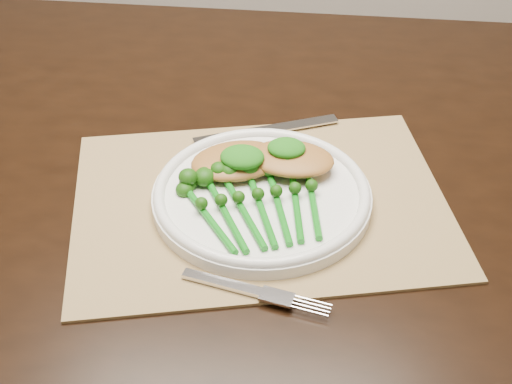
# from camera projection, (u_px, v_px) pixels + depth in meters

# --- Properties ---
(dining_table) EXTENTS (1.61, 0.92, 0.75)m
(dining_table) POSITION_uv_depth(u_px,v_px,m) (216.00, 313.00, 1.27)
(dining_table) COLOR black
(dining_table) RESTS_ON ground
(placemat) EXTENTS (0.55, 0.45, 0.00)m
(placemat) POSITION_uv_depth(u_px,v_px,m) (260.00, 202.00, 0.93)
(placemat) COLOR #987B4D
(placemat) RESTS_ON dining_table
(dinner_plate) EXTENTS (0.28, 0.28, 0.03)m
(dinner_plate) POSITION_uv_depth(u_px,v_px,m) (262.00, 194.00, 0.92)
(dinner_plate) COLOR white
(dinner_plate) RESTS_ON placemat
(knife) EXTENTS (0.21, 0.10, 0.01)m
(knife) POSITION_uv_depth(u_px,v_px,m) (252.00, 133.00, 1.04)
(knife) COLOR silver
(knife) RESTS_ON placemat
(fork) EXTENTS (0.17, 0.06, 0.01)m
(fork) POSITION_uv_depth(u_px,v_px,m) (265.00, 294.00, 0.79)
(fork) COLOR silver
(fork) RESTS_ON placemat
(chicken_fillet_left) EXTENTS (0.15, 0.12, 0.02)m
(chicken_fillet_left) POSITION_uv_depth(u_px,v_px,m) (237.00, 161.00, 0.95)
(chicken_fillet_left) COLOR #AB7031
(chicken_fillet_left) RESTS_ON dinner_plate
(chicken_fillet_right) EXTENTS (0.12, 0.09, 0.02)m
(chicken_fillet_right) POSITION_uv_depth(u_px,v_px,m) (291.00, 159.00, 0.94)
(chicken_fillet_right) COLOR #AB7031
(chicken_fillet_right) RESTS_ON dinner_plate
(pesto_dollop_left) EXTENTS (0.06, 0.05, 0.02)m
(pesto_dollop_left) POSITION_uv_depth(u_px,v_px,m) (242.00, 157.00, 0.93)
(pesto_dollop_left) COLOR #0F4F0B
(pesto_dollop_left) RESTS_ON chicken_fillet_left
(pesto_dollop_right) EXTENTS (0.05, 0.04, 0.02)m
(pesto_dollop_right) POSITION_uv_depth(u_px,v_px,m) (286.00, 148.00, 0.94)
(pesto_dollop_right) COLOR #0F4F0B
(pesto_dollop_right) RESTS_ON chicken_fillet_right
(broccolini_bundle) EXTENTS (0.21, 0.22, 0.04)m
(broccolini_bundle) POSITION_uv_depth(u_px,v_px,m) (262.00, 210.00, 0.88)
(broccolini_bundle) COLOR #0E6B12
(broccolini_bundle) RESTS_ON dinner_plate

